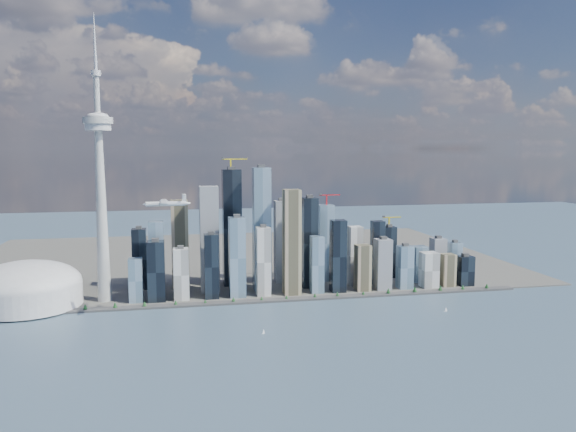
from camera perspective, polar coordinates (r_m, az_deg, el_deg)
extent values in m
plane|color=#375061|center=(888.40, -0.51, -13.00)|extent=(4000.00, 4000.00, 0.00)
cube|color=#383838|center=(1122.97, -2.91, -8.63)|extent=(1100.00, 22.00, 4.00)
cube|color=#4C4C47|center=(1558.14, -5.32, -4.28)|extent=(1400.00, 900.00, 3.00)
cylinder|color=#3F2D1E|center=(1135.91, -23.02, -8.83)|extent=(1.00, 1.00, 2.40)
cone|color=#17421A|center=(1134.98, -23.03, -8.66)|extent=(7.20, 7.20, 8.00)
cylinder|color=#3F2D1E|center=(1121.20, -18.63, -8.85)|extent=(1.00, 1.00, 2.40)
cone|color=#17421A|center=(1120.25, -18.64, -8.67)|extent=(7.20, 7.20, 8.00)
cylinder|color=#3F2D1E|center=(1113.06, -14.15, -8.81)|extent=(1.00, 1.00, 2.40)
cone|color=#17421A|center=(1112.10, -14.16, -8.63)|extent=(7.20, 7.20, 8.00)
cylinder|color=#3F2D1E|center=(1111.64, -9.64, -8.71)|extent=(1.00, 1.00, 2.40)
cone|color=#17421A|center=(1110.68, -9.64, -8.53)|extent=(7.20, 7.20, 8.00)
cylinder|color=#3F2D1E|center=(1116.96, -5.14, -8.57)|extent=(1.00, 1.00, 2.40)
cone|color=#17421A|center=(1116.01, -5.14, -8.39)|extent=(7.20, 7.20, 8.00)
cylinder|color=#3F2D1E|center=(1128.93, -0.72, -8.37)|extent=(1.00, 1.00, 2.40)
cone|color=#17421A|center=(1127.99, -0.72, -8.20)|extent=(7.20, 7.20, 8.00)
cylinder|color=#3F2D1E|center=(1147.34, 3.59, -8.14)|extent=(1.00, 1.00, 2.40)
cone|color=#17421A|center=(1146.41, 3.59, -7.96)|extent=(7.20, 7.20, 8.00)
cylinder|color=#3F2D1E|center=(1171.88, 7.73, -7.86)|extent=(1.00, 1.00, 2.40)
cone|color=#17421A|center=(1170.98, 7.73, -7.69)|extent=(7.20, 7.20, 8.00)
cylinder|color=#3F2D1E|center=(1202.19, 11.67, -7.57)|extent=(1.00, 1.00, 2.40)
cone|color=#17421A|center=(1201.30, 11.67, -7.40)|extent=(7.20, 7.20, 8.00)
cylinder|color=#3F2D1E|center=(1237.83, 15.40, -7.25)|extent=(1.00, 1.00, 2.40)
cone|color=#17421A|center=(1236.97, 15.40, -7.09)|extent=(7.20, 7.20, 8.00)
cylinder|color=#3F2D1E|center=(1278.37, 18.90, -6.93)|extent=(1.00, 1.00, 2.40)
cone|color=#17421A|center=(1277.54, 18.91, -6.78)|extent=(7.20, 7.20, 8.00)
cube|color=black|center=(1137.41, -13.30, -5.47)|extent=(34.00, 34.00, 119.04)
cube|color=#6B8AA2|center=(1183.13, -13.24, -4.19)|extent=(30.00, 30.00, 151.51)
cube|color=silver|center=(1138.27, -10.76, -5.82)|extent=(30.00, 30.00, 102.81)
cube|color=tan|center=(1233.06, -10.85, -2.79)|extent=(36.00, 36.00, 189.39)
cube|color=gray|center=(1177.68, -8.17, -2.39)|extent=(38.00, 38.00, 221.85)
cube|color=black|center=(1136.98, -7.99, -5.08)|extent=(28.00, 28.00, 129.86)
cube|color=#6B8AA2|center=(1137.99, -5.23, -4.19)|extent=(32.00, 32.00, 162.33)
cube|color=black|center=(1233.48, -5.77, -1.17)|extent=(40.00, 40.00, 254.32)
cube|color=#6B8AA2|center=(1185.53, -2.87, -1.34)|extent=(36.00, 36.00, 259.73)
cube|color=silver|center=(1146.97, -2.48, -4.64)|extent=(28.00, 28.00, 140.69)
cube|color=tan|center=(1149.52, 0.22, -2.68)|extent=(34.00, 34.00, 216.44)
cube|color=gray|center=(1253.87, -0.73, -2.63)|extent=(30.00, 30.00, 183.97)
cube|color=black|center=(1211.21, 2.30, -2.72)|extent=(32.00, 32.00, 194.80)
cube|color=#6B8AA2|center=(1170.52, 2.87, -4.94)|extent=(26.00, 26.00, 119.04)
cube|color=black|center=(1180.31, 5.23, -4.06)|extent=(30.00, 30.00, 151.51)
cube|color=#6B8AA2|center=(1277.79, 3.91, -2.72)|extent=(34.00, 34.00, 173.15)
cube|color=silver|center=(1243.86, 6.79, -4.03)|extent=(28.00, 28.00, 129.86)
cube|color=tan|center=(1200.60, 7.52, -5.22)|extent=(30.00, 30.00, 97.40)
cube|color=gray|center=(1216.25, 9.76, -4.85)|extent=(32.00, 32.00, 108.22)
cube|color=black|center=(1259.04, 8.96, -3.68)|extent=(26.00, 26.00, 140.69)
cube|color=#6B8AA2|center=(1236.45, 11.93, -5.09)|extent=(30.00, 30.00, 91.99)
cube|color=black|center=(1329.10, 10.16, -3.62)|extent=(28.00, 28.00, 119.04)
cube|color=#6B8AA2|center=(1302.19, 13.09, -4.76)|extent=(30.00, 30.00, 81.17)
cube|color=silver|center=(1258.37, 14.02, -5.31)|extent=(34.00, 34.00, 75.75)
cube|color=tan|center=(1278.53, 15.85, -5.30)|extent=(28.00, 28.00, 70.34)
cube|color=gray|center=(1319.58, 14.88, -4.30)|extent=(30.00, 30.00, 97.40)
cube|color=black|center=(1299.95, 17.62, -5.29)|extent=(32.00, 32.00, 64.93)
cube|color=#6B8AA2|center=(1340.83, 16.61, -4.42)|extent=(26.00, 26.00, 86.58)
cube|color=black|center=(1241.24, -14.99, -4.24)|extent=(30.00, 30.00, 129.86)
cube|color=#6B8AA2|center=(1143.20, -15.29, -6.30)|extent=(26.00, 26.00, 86.58)
cube|color=yellow|center=(1221.93, -5.85, 5.25)|extent=(3.00, 3.00, 22.00)
cube|color=yellow|center=(1222.49, -5.47, 5.78)|extent=(55.00, 2.20, 2.20)
cube|color=#383838|center=(1220.20, -6.63, 5.85)|extent=(6.00, 4.00, 4.00)
cube|color=red|center=(1265.25, 3.94, 1.65)|extent=(3.00, 3.00, 22.00)
cube|color=red|center=(1266.20, 4.26, 2.15)|extent=(48.00, 2.20, 2.20)
cube|color=#383838|center=(1260.46, 3.31, 2.22)|extent=(6.00, 4.00, 4.00)
cube|color=yellow|center=(1318.23, 10.23, -0.60)|extent=(3.00, 3.00, 22.00)
cube|color=yellow|center=(1319.34, 10.51, -0.12)|extent=(45.00, 2.20, 2.20)
cube|color=#383838|center=(1311.76, 9.69, -0.06)|extent=(6.00, 4.00, 4.00)
cone|color=#A5A6A0|center=(1147.54, -18.41, 0.06)|extent=(26.00, 26.00, 340.00)
cylinder|color=beige|center=(1141.03, -18.74, 8.57)|extent=(48.00, 48.00, 14.00)
cylinder|color=#A5A6A0|center=(1141.53, -18.76, 9.17)|extent=(56.00, 56.00, 12.00)
ellipsoid|color=beige|center=(1141.93, -18.77, 9.57)|extent=(40.00, 40.00, 14.00)
cylinder|color=#A5A6A0|center=(1144.77, -18.85, 11.57)|extent=(11.00, 11.00, 80.00)
cylinder|color=beige|center=(1149.00, -18.93, 13.56)|extent=(18.00, 18.00, 10.00)
cone|color=silver|center=(1157.55, -19.05, 16.40)|extent=(7.00, 7.00, 105.00)
cylinder|color=beige|center=(1189.34, -24.95, -7.25)|extent=(200.00, 200.00, 44.00)
ellipsoid|color=beige|center=(1184.41, -25.01, -6.22)|extent=(200.00, 200.00, 84.00)
cylinder|color=silver|center=(982.13, -12.34, 1.23)|extent=(66.06, 10.89, 8.10)
cone|color=silver|center=(981.97, -14.33, 1.17)|extent=(9.19, 8.47, 8.10)
cone|color=silver|center=(983.55, -10.28, 1.28)|extent=(12.98, 8.63, 8.10)
cube|color=silver|center=(981.68, -12.50, 1.47)|extent=(13.13, 71.20, 1.26)
cylinder|color=silver|center=(968.01, -12.47, 1.28)|extent=(14.10, 5.14, 4.55)
cylinder|color=silver|center=(995.72, -12.51, 1.43)|extent=(14.10, 5.14, 4.55)
cylinder|color=#3F3F3F|center=(967.89, -12.92, 1.27)|extent=(0.81, 10.13, 10.12)
cylinder|color=#3F3F3F|center=(995.60, -12.95, 1.42)|extent=(0.81, 10.13, 10.12)
cube|color=silver|center=(982.60, -10.51, 1.75)|extent=(7.12, 1.31, 13.91)
cube|color=silver|center=(982.01, -10.52, 2.16)|extent=(6.53, 22.99, 0.89)
cube|color=silver|center=(940.07, -2.55, -11.85)|extent=(5.79, 3.86, 0.75)
cylinder|color=#999999|center=(938.70, -2.55, -11.60)|extent=(0.22, 0.22, 8.39)
cube|color=silver|center=(1099.71, 15.69, -9.31)|extent=(6.18, 1.87, 0.82)
cylinder|color=#999999|center=(1098.43, 15.70, -9.07)|extent=(0.25, 0.25, 9.26)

